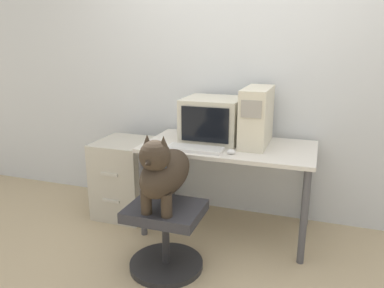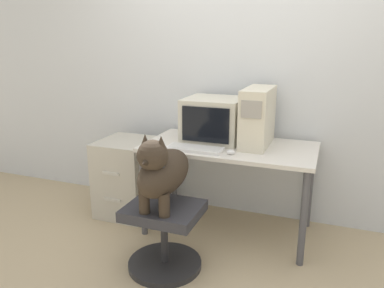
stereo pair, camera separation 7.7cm
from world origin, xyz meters
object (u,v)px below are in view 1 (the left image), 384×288
object	(u,v)px
keyboard	(195,149)
filing_cabinet	(125,177)
office_chair	(166,234)
crt_monitor	(213,119)
dog	(164,171)
pc_tower	(257,116)

from	to	relation	value
keyboard	filing_cabinet	distance (m)	0.88
keyboard	office_chair	bearing A→B (deg)	-97.95
crt_monitor	keyboard	distance (m)	0.38
office_chair	dog	bearing A→B (deg)	-90.00
keyboard	filing_cabinet	world-z (taller)	keyboard
filing_cabinet	keyboard	bearing A→B (deg)	-17.99
crt_monitor	office_chair	bearing A→B (deg)	-97.39
crt_monitor	office_chair	xyz separation A→B (m)	(-0.10, -0.77, -0.65)
pc_tower	keyboard	distance (m)	0.55
crt_monitor	dog	bearing A→B (deg)	-97.30
office_chair	filing_cabinet	xyz separation A→B (m)	(-0.68, 0.67, 0.09)
pc_tower	dog	distance (m)	0.92
office_chair	filing_cabinet	size ratio (longest dim) A/B	0.75
dog	keyboard	bearing A→B (deg)	82.22
office_chair	filing_cabinet	distance (m)	0.96
office_chair	filing_cabinet	world-z (taller)	filing_cabinet
pc_tower	dog	xyz separation A→B (m)	(-0.46, -0.76, -0.24)
crt_monitor	dog	distance (m)	0.81
office_chair	pc_tower	bearing A→B (deg)	58.53
crt_monitor	keyboard	world-z (taller)	crt_monitor
filing_cabinet	dog	bearing A→B (deg)	-45.19
crt_monitor	filing_cabinet	size ratio (longest dim) A/B	0.68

